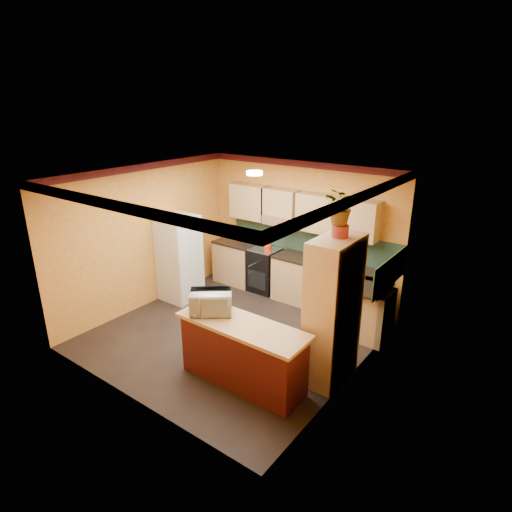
{
  "coord_description": "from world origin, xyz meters",
  "views": [
    {
      "loc": [
        4.11,
        -4.91,
        3.77
      ],
      "look_at": [
        0.14,
        0.45,
        1.32
      ],
      "focal_mm": 30.0,
      "sensor_mm": 36.0,
      "label": 1
    }
  ],
  "objects_px": {
    "stove": "(265,269)",
    "pantry": "(333,311)",
    "breakfast_bar": "(242,355)",
    "base_cabinets_back": "(291,277)",
    "microwave": "(211,302)",
    "fridge": "(179,258)"
  },
  "relations": [
    {
      "from": "base_cabinets_back",
      "to": "stove",
      "type": "relative_size",
      "value": 4.01
    },
    {
      "from": "breakfast_bar",
      "to": "stove",
      "type": "bearing_deg",
      "value": 119.67
    },
    {
      "from": "microwave",
      "to": "fridge",
      "type": "bearing_deg",
      "value": 107.19
    },
    {
      "from": "stove",
      "to": "breakfast_bar",
      "type": "xyz_separation_m",
      "value": [
        1.56,
        -2.74,
        -0.02
      ]
    },
    {
      "from": "microwave",
      "to": "base_cabinets_back",
      "type": "bearing_deg",
      "value": 58.91
    },
    {
      "from": "pantry",
      "to": "microwave",
      "type": "distance_m",
      "value": 1.7
    },
    {
      "from": "pantry",
      "to": "breakfast_bar",
      "type": "bearing_deg",
      "value": -137.05
    },
    {
      "from": "pantry",
      "to": "breakfast_bar",
      "type": "distance_m",
      "value": 1.39
    },
    {
      "from": "base_cabinets_back",
      "to": "pantry",
      "type": "xyz_separation_m",
      "value": [
        1.85,
        -1.89,
        0.61
      ]
    },
    {
      "from": "fridge",
      "to": "breakfast_bar",
      "type": "distance_m",
      "value": 3.07
    },
    {
      "from": "microwave",
      "to": "stove",
      "type": "bearing_deg",
      "value": 71.14
    },
    {
      "from": "fridge",
      "to": "microwave",
      "type": "height_order",
      "value": "fridge"
    },
    {
      "from": "stove",
      "to": "pantry",
      "type": "distance_m",
      "value": 3.17
    },
    {
      "from": "base_cabinets_back",
      "to": "microwave",
      "type": "distance_m",
      "value": 2.85
    },
    {
      "from": "base_cabinets_back",
      "to": "breakfast_bar",
      "type": "bearing_deg",
      "value": -71.13
    },
    {
      "from": "stove",
      "to": "fridge",
      "type": "height_order",
      "value": "fridge"
    },
    {
      "from": "fridge",
      "to": "breakfast_bar",
      "type": "bearing_deg",
      "value": -27.96
    },
    {
      "from": "microwave",
      "to": "breakfast_bar",
      "type": "bearing_deg",
      "value": -39.02
    },
    {
      "from": "breakfast_bar",
      "to": "microwave",
      "type": "relative_size",
      "value": 3.1
    },
    {
      "from": "stove",
      "to": "microwave",
      "type": "bearing_deg",
      "value": -69.84
    },
    {
      "from": "pantry",
      "to": "breakfast_bar",
      "type": "height_order",
      "value": "pantry"
    },
    {
      "from": "base_cabinets_back",
      "to": "stove",
      "type": "height_order",
      "value": "stove"
    }
  ]
}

